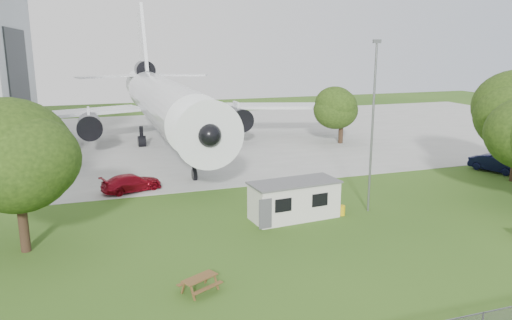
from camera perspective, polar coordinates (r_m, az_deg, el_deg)
name	(u,v)px	position (r m, az deg, el deg)	size (l,w,h in m)	color
ground	(298,261)	(28.61, 4.84, -11.39)	(160.00, 160.00, 0.00)	#456B22
concrete_apron	(178,139)	(63.78, -8.89, 2.37)	(120.00, 46.00, 0.03)	#B7B7B2
airliner	(163,100)	(60.60, -10.59, 6.76)	(46.36, 47.73, 17.69)	white
site_cabin	(294,200)	(34.73, 4.40, -4.54)	(6.86, 3.28, 2.62)	silver
picnic_west	(200,291)	(25.48, -6.41, -14.70)	(1.80, 1.50, 0.76)	brown
lamp_mast	(372,129)	(35.85, 13.14, 3.43)	(0.16, 0.16, 12.00)	slate
tree_west_small	(16,161)	(31.06, -25.73, -0.08)	(7.76, 7.76, 9.34)	#382619
tree_far_apron	(342,108)	(60.71, 9.77, 5.92)	(5.38, 5.38, 7.04)	#382619
car_ne_sedan	(496,164)	(52.06, 25.71, -0.41)	(1.65, 4.74, 1.56)	black
car_apron_van	(132,183)	(42.12, -14.03, -2.55)	(1.99, 4.90, 1.42)	maroon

